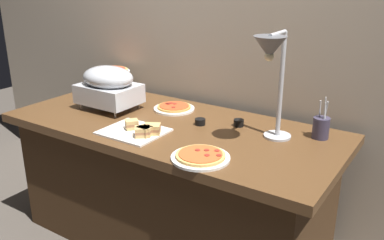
{
  "coord_description": "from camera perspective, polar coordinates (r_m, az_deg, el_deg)",
  "views": [
    {
      "loc": [
        1.31,
        -1.77,
        1.58
      ],
      "look_at": [
        0.14,
        0.0,
        0.81
      ],
      "focal_mm": 39.19,
      "sensor_mm": 36.0,
      "label": 1
    }
  ],
  "objects": [
    {
      "name": "back_wall",
      "position": [
        2.65,
        3.43,
        11.67
      ],
      "size": [
        4.4,
        0.04,
        2.4
      ],
      "primitive_type": "cube",
      "color": "tan",
      "rests_on": "ground_plane"
    },
    {
      "name": "pizza_plate_raised_stand",
      "position": [
        2.99,
        -11.13,
        6.27
      ],
      "size": [
        0.28,
        0.28,
        0.17
      ],
      "color": "#595B60",
      "rests_on": "buffet_table"
    },
    {
      "name": "chafing_dish",
      "position": [
        2.6,
        -11.29,
        4.66
      ],
      "size": [
        0.36,
        0.26,
        0.27
      ],
      "color": "#B7BABF",
      "rests_on": "buffet_table"
    },
    {
      "name": "heat_lamp",
      "position": [
        1.96,
        10.8,
        8.08
      ],
      "size": [
        0.15,
        0.32,
        0.55
      ],
      "color": "#B7BABF",
      "rests_on": "buffet_table"
    },
    {
      "name": "sandwich_platter",
      "position": [
        2.21,
        -7.27,
        -1.41
      ],
      "size": [
        0.32,
        0.28,
        0.06
      ],
      "color": "white",
      "rests_on": "buffet_table"
    },
    {
      "name": "ground_plane",
      "position": [
        2.71,
        -2.64,
        -15.75
      ],
      "size": [
        8.0,
        8.0,
        0.0
      ],
      "primitive_type": "plane",
      "color": "#4C443D"
    },
    {
      "name": "buffet_table",
      "position": [
        2.5,
        -2.78,
        -8.56
      ],
      "size": [
        1.9,
        0.84,
        0.76
      ],
      "color": "brown",
      "rests_on": "ground_plane"
    },
    {
      "name": "sauce_cup_near",
      "position": [
        2.32,
        6.37,
        -0.35
      ],
      "size": [
        0.06,
        0.06,
        0.04
      ],
      "color": "black",
      "rests_on": "buffet_table"
    },
    {
      "name": "utensil_holder",
      "position": [
        2.23,
        17.15,
        -0.96
      ],
      "size": [
        0.08,
        0.08,
        0.22
      ],
      "color": "#383347",
      "rests_on": "buffet_table"
    },
    {
      "name": "pizza_plate_front",
      "position": [
        1.91,
        1.17,
        -4.98
      ],
      "size": [
        0.27,
        0.27,
        0.03
      ],
      "color": "white",
      "rests_on": "buffet_table"
    },
    {
      "name": "pizza_plate_center",
      "position": [
        2.58,
        -2.45,
        1.68
      ],
      "size": [
        0.25,
        0.25,
        0.03
      ],
      "color": "white",
      "rests_on": "buffet_table"
    },
    {
      "name": "sauce_cup_far",
      "position": [
        2.32,
        1.11,
        -0.2
      ],
      "size": [
        0.06,
        0.06,
        0.03
      ],
      "color": "black",
      "rests_on": "buffet_table"
    }
  ]
}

